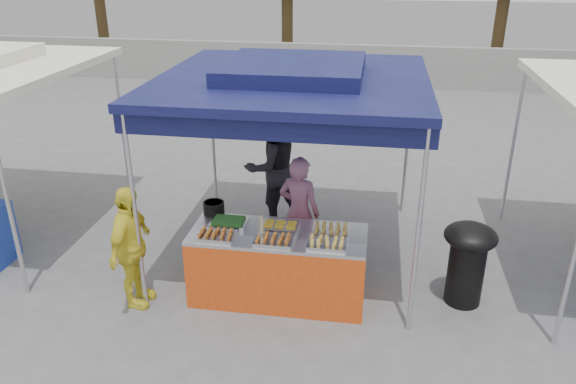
# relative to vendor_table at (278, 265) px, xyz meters

# --- Properties ---
(ground_plane) EXTENTS (80.00, 80.00, 0.00)m
(ground_plane) POSITION_rel_vendor_table_xyz_m (0.00, 0.10, -0.43)
(ground_plane) COLOR #59595C
(back_wall) EXTENTS (40.00, 0.25, 1.20)m
(back_wall) POSITION_rel_vendor_table_xyz_m (0.00, 11.10, 0.17)
(back_wall) COLOR gray
(back_wall) RESTS_ON ground_plane
(main_canopy) EXTENTS (3.20, 3.20, 2.57)m
(main_canopy) POSITION_rel_vendor_table_xyz_m (0.00, 1.07, 1.94)
(main_canopy) COLOR #BBBAC2
(main_canopy) RESTS_ON ground_plane
(vendor_table) EXTENTS (2.00, 0.80, 0.85)m
(vendor_table) POSITION_rel_vendor_table_xyz_m (0.00, 0.00, 0.00)
(vendor_table) COLOR #C14011
(vendor_table) RESTS_ON ground_plane
(food_tray_fl) EXTENTS (0.42, 0.30, 0.07)m
(food_tray_fl) POSITION_rel_vendor_table_xyz_m (-0.66, -0.23, 0.46)
(food_tray_fl) COLOR silver
(food_tray_fl) RESTS_ON vendor_table
(food_tray_fm) EXTENTS (0.42, 0.30, 0.07)m
(food_tray_fm) POSITION_rel_vendor_table_xyz_m (-0.01, -0.24, 0.46)
(food_tray_fm) COLOR silver
(food_tray_fm) RESTS_ON vendor_table
(food_tray_fr) EXTENTS (0.42, 0.30, 0.07)m
(food_tray_fr) POSITION_rel_vendor_table_xyz_m (0.57, -0.22, 0.46)
(food_tray_fr) COLOR silver
(food_tray_fr) RESTS_ON vendor_table
(food_tray_bl) EXTENTS (0.42, 0.30, 0.07)m
(food_tray_bl) POSITION_rel_vendor_table_xyz_m (-0.60, 0.10, 0.46)
(food_tray_bl) COLOR silver
(food_tray_bl) RESTS_ON vendor_table
(food_tray_bm) EXTENTS (0.42, 0.30, 0.07)m
(food_tray_bm) POSITION_rel_vendor_table_xyz_m (0.00, 0.11, 0.46)
(food_tray_bm) COLOR silver
(food_tray_bm) RESTS_ON vendor_table
(food_tray_br) EXTENTS (0.42, 0.30, 0.07)m
(food_tray_br) POSITION_rel_vendor_table_xyz_m (0.59, 0.09, 0.46)
(food_tray_br) COLOR silver
(food_tray_br) RESTS_ON vendor_table
(cooking_pot) EXTENTS (0.25, 0.25, 0.15)m
(cooking_pot) POSITION_rel_vendor_table_xyz_m (-0.86, 0.37, 0.50)
(cooking_pot) COLOR black
(cooking_pot) RESTS_ON vendor_table
(skewer_cup) EXTENTS (0.08, 0.08, 0.11)m
(skewer_cup) POSITION_rel_vendor_table_xyz_m (-0.15, -0.20, 0.48)
(skewer_cup) COLOR #BBBAC2
(skewer_cup) RESTS_ON vendor_table
(wok_burner) EXTENTS (0.59, 0.59, 1.00)m
(wok_burner) POSITION_rel_vendor_table_xyz_m (2.14, 0.24, 0.17)
(wok_burner) COLOR black
(wok_burner) RESTS_ON ground_plane
(crate_left) EXTENTS (0.52, 0.37, 0.31)m
(crate_left) POSITION_rel_vendor_table_xyz_m (-0.33, 0.76, -0.27)
(crate_left) COLOR #1328A1
(crate_left) RESTS_ON ground_plane
(crate_right) EXTENTS (0.45, 0.31, 0.27)m
(crate_right) POSITION_rel_vendor_table_xyz_m (0.20, 0.79, -0.29)
(crate_right) COLOR #1328A1
(crate_right) RESTS_ON ground_plane
(crate_stacked) EXTENTS (0.43, 0.30, 0.26)m
(crate_stacked) POSITION_rel_vendor_table_xyz_m (0.20, 0.79, -0.03)
(crate_stacked) COLOR #1328A1
(crate_stacked) RESTS_ON crate_right
(vendor_woman) EXTENTS (0.62, 0.49, 1.49)m
(vendor_woman) POSITION_rel_vendor_table_xyz_m (0.13, 0.78, 0.32)
(vendor_woman) COLOR #895779
(vendor_woman) RESTS_ON ground_plane
(helper_man) EXTENTS (1.08, 1.07, 1.76)m
(helper_man) POSITION_rel_vendor_table_xyz_m (-0.44, 1.94, 0.46)
(helper_man) COLOR black
(helper_man) RESTS_ON ground_plane
(customer_person) EXTENTS (0.39, 0.87, 1.46)m
(customer_person) POSITION_rel_vendor_table_xyz_m (-1.60, -0.39, 0.30)
(customer_person) COLOR yellow
(customer_person) RESTS_ON ground_plane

